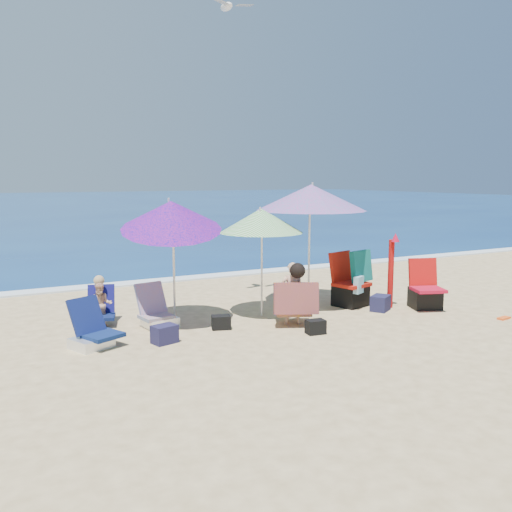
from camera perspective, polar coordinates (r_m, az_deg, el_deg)
name	(u,v)px	position (r m, az deg, el deg)	size (l,w,h in m)	color
ground	(303,334)	(8.44, 4.98, -8.14)	(120.00, 120.00, 0.00)	#D8BC84
sea	(30,205)	(52.07, -22.62, 4.95)	(120.00, 80.00, 0.12)	navy
foam	(187,278)	(12.92, -7.20, -2.33)	(120.00, 0.50, 0.04)	white
umbrella_turquoise	(311,198)	(9.92, 5.79, 6.11)	(2.29, 2.29, 2.29)	white
umbrella_striped	(261,221)	(9.16, 0.54, 3.72)	(1.82, 1.82, 1.89)	silver
umbrella_blue	(171,215)	(8.65, -8.88, 4.25)	(2.04, 2.08, 2.19)	silver
furled_umbrella	(392,267)	(10.21, 14.04, -1.10)	(0.17, 0.24, 1.39)	#A60D0B
chair_navy	(92,334)	(8.08, -16.77, -7.89)	(0.78, 0.76, 0.68)	#0D1F4D
chair_rainbow	(157,315)	(8.95, -10.34, -6.10)	(0.61, 0.67, 0.68)	#ED7753
camp_chair_left	(425,294)	(10.41, 17.32, -3.79)	(0.76, 0.79, 0.91)	#B80D27
camp_chair_right	(352,286)	(10.25, 9.99, -3.10)	(0.78, 0.77, 1.06)	#AD180C
person_center	(294,295)	(8.80, 4.00, -4.09)	(0.82, 0.83, 1.03)	tan
person_left	(101,304)	(9.13, -15.93, -4.84)	(0.57, 0.72, 0.79)	tan
bag_navy_a	(165,334)	(8.05, -9.57, -8.08)	(0.39, 0.33, 0.27)	#1D1B3D
bag_black_a	(221,322)	(8.68, -3.68, -6.94)	(0.35, 0.29, 0.22)	black
bag_navy_b	(380,303)	(10.06, 12.91, -4.83)	(0.46, 0.43, 0.28)	#1B1B3C
bag_black_b	(316,327)	(8.44, 6.27, -7.39)	(0.30, 0.22, 0.22)	black
orange_item	(504,318)	(10.17, 24.55, -5.95)	(0.26, 0.15, 0.03)	#F8571A
seagull	(227,6)	(10.42, -3.03, 24.68)	(0.79, 0.43, 0.13)	silver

